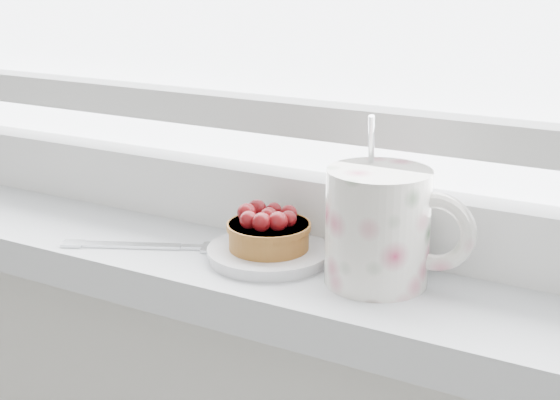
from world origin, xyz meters
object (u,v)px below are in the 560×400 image
Objects in this scene: fork at (164,246)px; saucer at (269,253)px; floral_mug at (382,225)px; raspberry_tart at (268,230)px.

saucer is at bearing 13.87° from fork.
saucer reaches higher than fork.
saucer is 0.13m from floral_mug.
floral_mug is at bearing 6.88° from fork.
floral_mug is at bearing 0.16° from saucer.
raspberry_tart is 0.54× the size of floral_mug.
saucer is 0.80× the size of floral_mug.
raspberry_tart is 0.12m from fork.
raspberry_tart is (-0.00, -0.00, 0.02)m from saucer.
raspberry_tart is 0.41× the size of fork.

